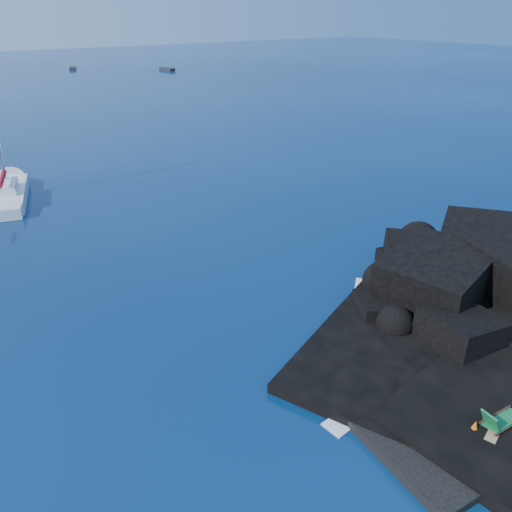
{
  "coord_description": "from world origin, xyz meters",
  "views": [
    {
      "loc": [
        -10.29,
        -6.74,
        14.0
      ],
      "look_at": [
        3.62,
        12.81,
        2.0
      ],
      "focal_mm": 35.0,
      "sensor_mm": 36.0,
      "label": 1
    }
  ],
  "objects_px": {
    "deck_chair": "(504,415)",
    "sailboat": "(10,200)",
    "distant_boat_a": "(73,69)",
    "marker_cone": "(474,428)",
    "distant_boat_b": "(167,70)",
    "sunbather": "(492,437)"
  },
  "relations": [
    {
      "from": "deck_chair",
      "to": "marker_cone",
      "type": "distance_m",
      "value": 1.2
    },
    {
      "from": "distant_boat_a",
      "to": "distant_boat_b",
      "type": "xyz_separation_m",
      "value": [
        18.18,
        -16.03,
        0.0
      ]
    },
    {
      "from": "deck_chair",
      "to": "sailboat",
      "type": "bearing_deg",
      "value": 109.36
    },
    {
      "from": "marker_cone",
      "to": "distant_boat_b",
      "type": "xyz_separation_m",
      "value": [
        43.92,
        112.93,
        -0.65
      ]
    },
    {
      "from": "sunbather",
      "to": "distant_boat_b",
      "type": "xyz_separation_m",
      "value": [
        43.71,
        113.49,
        -0.53
      ]
    },
    {
      "from": "distant_boat_a",
      "to": "marker_cone",
      "type": "bearing_deg",
      "value": -82.41
    },
    {
      "from": "marker_cone",
      "to": "sailboat",
      "type": "bearing_deg",
      "value": 102.38
    },
    {
      "from": "marker_cone",
      "to": "distant_boat_b",
      "type": "relative_size",
      "value": 0.13
    },
    {
      "from": "sunbather",
      "to": "distant_boat_b",
      "type": "bearing_deg",
      "value": 52.78
    },
    {
      "from": "deck_chair",
      "to": "distant_boat_b",
      "type": "distance_m",
      "value": 121.18
    },
    {
      "from": "sunbather",
      "to": "deck_chair",
      "type": "bearing_deg",
      "value": -7.05
    },
    {
      "from": "sailboat",
      "to": "deck_chair",
      "type": "height_order",
      "value": "sailboat"
    },
    {
      "from": "distant_boat_a",
      "to": "deck_chair",
      "type": "bearing_deg",
      "value": -81.92
    },
    {
      "from": "distant_boat_a",
      "to": "sunbather",
      "type": "bearing_deg",
      "value": -82.28
    },
    {
      "from": "sunbather",
      "to": "distant_boat_a",
      "type": "xyz_separation_m",
      "value": [
        25.53,
        129.52,
        -0.53
      ]
    },
    {
      "from": "sunbather",
      "to": "distant_boat_b",
      "type": "height_order",
      "value": "sunbather"
    },
    {
      "from": "deck_chair",
      "to": "marker_cone",
      "type": "relative_size",
      "value": 2.98
    },
    {
      "from": "marker_cone",
      "to": "distant_boat_b",
      "type": "height_order",
      "value": "marker_cone"
    },
    {
      "from": "marker_cone",
      "to": "distant_boat_a",
      "type": "height_order",
      "value": "marker_cone"
    },
    {
      "from": "deck_chair",
      "to": "marker_cone",
      "type": "xyz_separation_m",
      "value": [
        -1.07,
        0.42,
        -0.32
      ]
    },
    {
      "from": "sunbather",
      "to": "distant_boat_a",
      "type": "bearing_deg",
      "value": 62.7
    },
    {
      "from": "sailboat",
      "to": "distant_boat_b",
      "type": "height_order",
      "value": "sailboat"
    }
  ]
}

